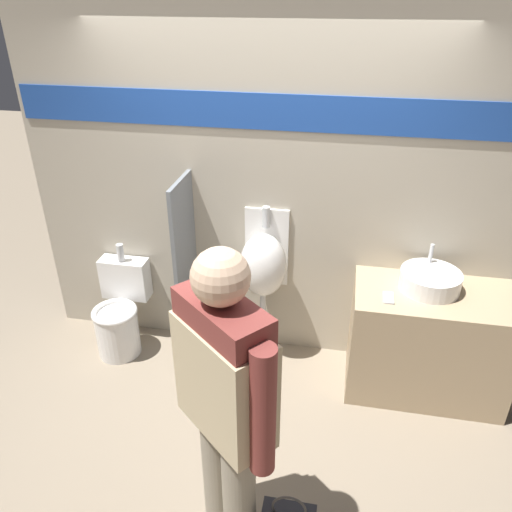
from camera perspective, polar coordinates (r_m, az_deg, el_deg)
The scene contains 9 objects.
ground_plane at distance 3.89m, azimuth -0.49°, elevation -14.89°, with size 16.00×16.00×0.00m, color gray.
display_wall at distance 3.65m, azimuth 1.27°, elevation 7.47°, with size 3.67×0.07×2.70m.
sink_counter at distance 3.85m, azimuth 18.96°, elevation -9.29°, with size 1.09×0.60×0.83m.
sink_basin at distance 3.63m, azimuth 19.27°, elevation -2.65°, with size 0.41×0.41×0.27m.
cell_phone at distance 3.47m, azimuth 14.90°, elevation -4.64°, with size 0.07×0.14×0.01m.
divider_near_counter at distance 3.83m, azimuth -7.96°, elevation -1.97°, with size 0.03×0.46×1.50m.
urinal_near_counter at distance 3.72m, azimuth 0.86°, elevation -0.98°, with size 0.35×0.32×1.27m.
toilet at distance 4.23m, azimuth -15.31°, elevation -6.47°, with size 0.39×0.52×0.88m.
person_in_vest at distance 2.32m, azimuth -3.52°, elevation -16.09°, with size 0.52×0.49×1.82m.
Camera 1 is at (0.56, -2.76, 2.69)m, focal length 35.00 mm.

